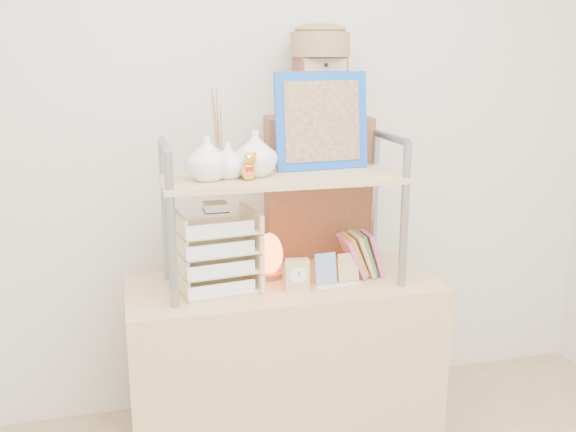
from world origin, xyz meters
name	(u,v)px	position (x,y,z in m)	size (l,w,h in m)	color
room_shell	(366,18)	(0.00, 0.39, 1.69)	(3.42, 3.41, 2.61)	silver
desk	(283,370)	(0.00, 1.20, 0.38)	(1.20, 0.50, 0.75)	tan
cabinet	(316,266)	(0.25, 1.57, 0.68)	(0.45, 0.24, 1.35)	brown
hutch	(272,170)	(-0.04, 1.21, 1.19)	(0.90, 0.34, 0.80)	gray
letter_tray	(217,254)	(-0.26, 1.20, 0.88)	(0.30, 0.29, 0.33)	#D7BF81
salt_lamp	(269,255)	(-0.04, 1.27, 0.84)	(0.12, 0.11, 0.18)	brown
desk_clock	(297,275)	(0.03, 1.10, 0.81)	(0.09, 0.05, 0.12)	tan
postcard_stand	(337,275)	(0.19, 1.12, 0.79)	(0.18, 0.06, 0.13)	white
drawer_chest	(320,87)	(0.25, 1.55, 1.48)	(0.20, 0.16, 0.25)	brown
woven_basket	(320,44)	(0.25, 1.55, 1.65)	(0.25, 0.25, 0.10)	olive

